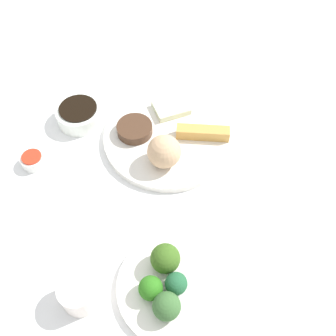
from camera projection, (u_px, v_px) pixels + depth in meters
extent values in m
cube|color=white|center=(159.00, 153.00, 0.89)|extent=(2.20, 2.20, 0.02)
cylinder|color=white|center=(169.00, 137.00, 0.90)|extent=(0.30, 0.30, 0.02)
sphere|color=tan|center=(166.00, 151.00, 0.82)|extent=(0.07, 0.07, 0.07)
cube|color=gold|center=(203.00, 133.00, 0.88)|extent=(0.07, 0.12, 0.03)
cube|color=beige|center=(171.00, 108.00, 0.93)|extent=(0.07, 0.08, 0.02)
cylinder|color=#472E1E|center=(135.00, 129.00, 0.89)|extent=(0.08, 0.08, 0.02)
cylinder|color=white|center=(175.00, 287.00, 0.70)|extent=(0.21, 0.21, 0.01)
sphere|color=#215A35|center=(176.00, 283.00, 0.67)|extent=(0.04, 0.04, 0.04)
sphere|color=#2B711A|center=(151.00, 288.00, 0.67)|extent=(0.04, 0.04, 0.04)
sphere|color=#37612F|center=(167.00, 306.00, 0.64)|extent=(0.05, 0.05, 0.05)
sphere|color=#395F1C|center=(165.00, 258.00, 0.69)|extent=(0.05, 0.05, 0.05)
cylinder|color=white|center=(80.00, 115.00, 0.92)|extent=(0.11, 0.11, 0.04)
cylinder|color=black|center=(78.00, 108.00, 0.91)|extent=(0.09, 0.09, 0.00)
cylinder|color=white|center=(33.00, 161.00, 0.85)|extent=(0.05, 0.05, 0.02)
cylinder|color=red|center=(31.00, 157.00, 0.84)|extent=(0.04, 0.04, 0.00)
cylinder|color=white|center=(79.00, 293.00, 0.67)|extent=(0.07, 0.07, 0.06)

